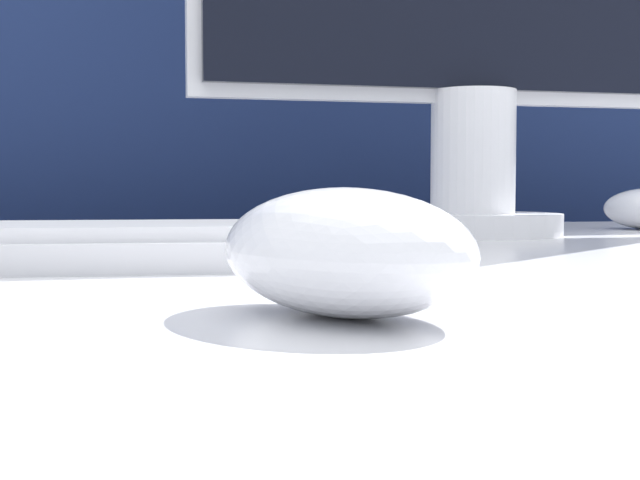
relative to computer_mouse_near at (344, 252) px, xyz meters
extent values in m
cube|color=navy|center=(0.05, 0.84, -0.09)|extent=(5.00, 0.03, 1.33)
ellipsoid|color=white|center=(0.00, 0.00, 0.00)|extent=(0.11, 0.13, 0.04)
cube|color=silver|center=(-0.08, 0.22, -0.01)|extent=(0.41, 0.16, 0.02)
cube|color=silver|center=(-0.08, 0.22, 0.00)|extent=(0.39, 0.14, 0.01)
cylinder|color=white|center=(0.25, 0.46, -0.01)|extent=(0.16, 0.16, 0.02)
cylinder|color=white|center=(0.25, 0.46, 0.05)|extent=(0.08, 0.08, 0.11)
camera|label=1|loc=(-0.08, -0.29, 0.02)|focal=50.00mm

